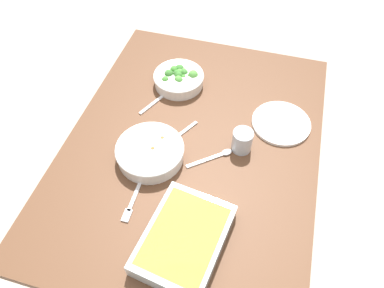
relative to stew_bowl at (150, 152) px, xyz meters
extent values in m
plane|color=#B2A899|center=(0.10, -0.12, -0.77)|extent=(6.00, 6.00, 0.00)
cube|color=brown|center=(0.10, -0.12, -0.05)|extent=(1.20, 0.90, 0.04)
cylinder|color=brown|center=(0.64, -0.51, -0.42)|extent=(0.06, 0.06, 0.70)
cylinder|color=brown|center=(0.64, 0.27, -0.42)|extent=(0.06, 0.06, 0.70)
cylinder|color=silver|center=(0.00, 0.00, 0.00)|extent=(0.23, 0.23, 0.05)
torus|color=silver|center=(0.00, 0.00, 0.02)|extent=(0.24, 0.24, 0.01)
cylinder|color=olive|center=(0.00, 0.00, 0.00)|extent=(0.19, 0.19, 0.03)
sphere|color=olive|center=(-0.02, 0.00, 0.02)|extent=(0.01, 0.01, 0.01)
sphere|color=olive|center=(0.00, -0.01, 0.02)|extent=(0.02, 0.02, 0.02)
sphere|color=olive|center=(0.05, -0.03, 0.02)|extent=(0.02, 0.02, 0.02)
cylinder|color=silver|center=(0.38, 0.01, -0.01)|extent=(0.20, 0.20, 0.05)
torus|color=silver|center=(0.38, 0.01, 0.01)|extent=(0.21, 0.21, 0.01)
cylinder|color=#8CB272|center=(0.38, 0.01, 0.00)|extent=(0.16, 0.16, 0.02)
sphere|color=#569E42|center=(0.40, -0.04, 0.02)|extent=(0.04, 0.04, 0.04)
sphere|color=#3D7A33|center=(0.41, 0.00, 0.01)|extent=(0.03, 0.03, 0.03)
sphere|color=#478C38|center=(0.41, 0.04, 0.02)|extent=(0.03, 0.03, 0.03)
sphere|color=#3D7A33|center=(0.38, 0.01, 0.02)|extent=(0.03, 0.03, 0.03)
sphere|color=#569E42|center=(0.36, 0.01, 0.01)|extent=(0.03, 0.03, 0.03)
sphere|color=#478C38|center=(0.36, 0.00, 0.01)|extent=(0.03, 0.03, 0.03)
sphere|color=#478C38|center=(0.35, 0.06, 0.01)|extent=(0.03, 0.03, 0.03)
sphere|color=#3D7A33|center=(0.42, 0.02, 0.02)|extent=(0.04, 0.04, 0.04)
sphere|color=#569E42|center=(0.41, 0.02, 0.01)|extent=(0.03, 0.03, 0.03)
sphere|color=#569E42|center=(0.42, 0.00, 0.01)|extent=(0.03, 0.03, 0.03)
sphere|color=#3D7A33|center=(0.39, 0.02, 0.02)|extent=(0.03, 0.03, 0.03)
sphere|color=#478C38|center=(0.38, -0.01, 0.01)|extent=(0.02, 0.02, 0.02)
sphere|color=#3D7A33|center=(0.38, 0.05, 0.02)|extent=(0.04, 0.04, 0.04)
sphere|color=#569E42|center=(0.40, -0.03, 0.01)|extent=(0.02, 0.02, 0.02)
cube|color=silver|center=(-0.27, -0.20, 0.00)|extent=(0.33, 0.26, 0.06)
cube|color=gold|center=(-0.27, -0.20, 0.01)|extent=(0.29, 0.23, 0.04)
cylinder|color=#B2BCC6|center=(0.13, -0.30, 0.01)|extent=(0.07, 0.07, 0.08)
cylinder|color=black|center=(0.13, -0.30, 0.00)|extent=(0.06, 0.06, 0.05)
cylinder|color=white|center=(0.28, -0.42, -0.03)|extent=(0.22, 0.22, 0.01)
cube|color=silver|center=(0.14, -0.08, -0.03)|extent=(0.13, 0.08, 0.01)
ellipsoid|color=silver|center=(0.06, -0.04, -0.03)|extent=(0.05, 0.04, 0.01)
cube|color=silver|center=(0.24, 0.08, -0.03)|extent=(0.13, 0.07, 0.01)
ellipsoid|color=silver|center=(0.32, 0.04, -0.03)|extent=(0.05, 0.04, 0.01)
cube|color=silver|center=(0.04, -0.19, -0.03)|extent=(0.10, 0.12, 0.01)
ellipsoid|color=silver|center=(0.09, -0.25, -0.03)|extent=(0.05, 0.05, 0.01)
cube|color=silver|center=(-0.15, 0.00, -0.03)|extent=(0.14, 0.01, 0.01)
cube|color=silver|center=(-0.24, 0.00, -0.03)|extent=(0.04, 0.02, 0.01)
camera|label=1|loc=(-0.67, -0.34, 1.00)|focal=33.70mm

